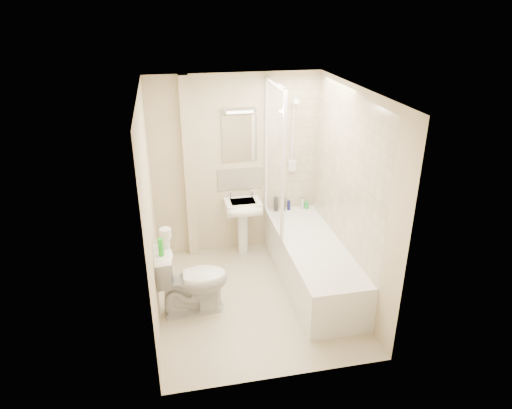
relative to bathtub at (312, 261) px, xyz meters
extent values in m
plane|color=beige|center=(-0.75, -0.20, -0.29)|extent=(2.50, 2.50, 0.00)
cube|color=beige|center=(-0.75, 1.05, 0.91)|extent=(2.20, 0.02, 2.40)
cube|color=beige|center=(-1.85, -0.20, 0.91)|extent=(0.02, 2.50, 2.40)
cube|color=beige|center=(0.35, -0.20, 0.91)|extent=(0.02, 2.50, 2.40)
cube|color=white|center=(-0.75, -0.20, 2.11)|extent=(2.20, 2.50, 0.02)
cube|color=beige|center=(0.00, 1.04, 1.14)|extent=(0.70, 0.01, 1.75)
cube|color=beige|center=(0.34, 0.00, 1.14)|extent=(0.01, 2.10, 1.75)
cube|color=beige|center=(-1.37, 0.99, 0.91)|extent=(0.12, 0.12, 2.40)
cube|color=beige|center=(-0.70, 1.04, 0.74)|extent=(0.60, 0.02, 0.30)
cube|color=white|center=(-0.70, 1.04, 1.29)|extent=(0.46, 0.01, 0.60)
cube|color=silver|center=(-0.70, 1.02, 1.66)|extent=(0.42, 0.07, 0.07)
cube|color=white|center=(0.00, 0.00, -0.01)|extent=(0.70, 2.10, 0.55)
cube|color=white|center=(0.00, 0.00, 0.21)|extent=(0.56, 1.96, 0.05)
cube|color=white|center=(-0.35, 0.60, 1.16)|extent=(0.01, 0.90, 1.80)
cube|color=white|center=(-0.35, 1.03, 1.16)|extent=(0.04, 0.04, 1.80)
cube|color=white|center=(-0.35, 0.15, 1.16)|extent=(0.04, 0.04, 1.80)
cube|color=white|center=(-0.35, 0.60, 2.04)|extent=(0.04, 0.90, 0.04)
cube|color=white|center=(-0.35, 0.60, 0.28)|extent=(0.04, 0.90, 0.03)
cylinder|color=white|center=(0.00, 1.02, 1.26)|extent=(0.02, 0.02, 0.90)
cylinder|color=white|center=(0.00, 1.02, 0.81)|extent=(0.05, 0.05, 0.02)
cylinder|color=white|center=(0.00, 1.02, 1.71)|extent=(0.05, 0.05, 0.02)
cylinder|color=white|center=(0.00, 0.95, 1.74)|extent=(0.08, 0.11, 0.11)
cube|color=white|center=(0.00, 1.01, 0.88)|extent=(0.10, 0.05, 0.14)
cylinder|color=white|center=(-0.02, 0.99, 1.31)|extent=(0.01, 0.13, 0.84)
cylinder|color=white|center=(-0.70, 0.88, 0.02)|extent=(0.13, 0.13, 0.62)
cube|color=white|center=(-0.70, 0.85, 0.42)|extent=(0.46, 0.36, 0.14)
ellipsoid|color=white|center=(-0.70, 0.68, 0.42)|extent=(0.46, 0.20, 0.14)
cube|color=silver|center=(-0.70, 0.85, 0.48)|extent=(0.32, 0.23, 0.04)
cylinder|color=white|center=(-0.85, 0.96, 0.54)|extent=(0.03, 0.03, 0.10)
cylinder|color=white|center=(-0.55, 0.96, 0.54)|extent=(0.03, 0.03, 0.10)
sphere|color=white|center=(-0.85, 0.96, 0.59)|extent=(0.04, 0.04, 0.04)
sphere|color=white|center=(-0.55, 0.96, 0.59)|extent=(0.04, 0.04, 0.04)
cylinder|color=black|center=(-0.22, 0.96, 0.36)|extent=(0.06, 0.06, 0.20)
cylinder|color=silver|center=(-0.15, 0.96, 0.34)|extent=(0.05, 0.05, 0.16)
cylinder|color=black|center=(-0.12, 0.96, 0.35)|extent=(0.05, 0.05, 0.18)
cylinder|color=#131554|center=(-0.04, 0.96, 0.33)|extent=(0.05, 0.05, 0.13)
cylinder|color=silver|center=(0.15, 0.96, 0.33)|extent=(0.05, 0.05, 0.13)
cylinder|color=green|center=(0.21, 0.96, 0.31)|extent=(0.07, 0.07, 0.09)
imported|color=white|center=(-1.47, -0.27, 0.11)|extent=(0.51, 0.82, 0.79)
cylinder|color=white|center=(-1.72, -0.19, 0.55)|extent=(0.10, 0.10, 0.10)
cylinder|color=white|center=(-1.71, -0.18, 0.66)|extent=(0.12, 0.12, 0.11)
cylinder|color=green|center=(-1.77, -0.36, 0.60)|extent=(0.06, 0.06, 0.19)
camera|label=1|loc=(-1.63, -4.54, 2.92)|focal=32.00mm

